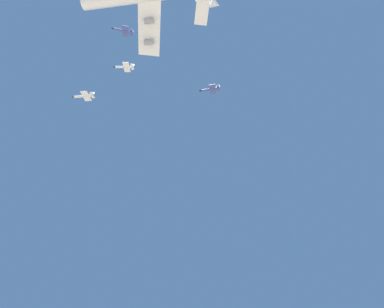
# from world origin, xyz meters

# --- Properties ---
(chase_jet_lead) EXTENTS (15.32, 8.66, 4.00)m
(chase_jet_lead) POSITION_xyz_m (7.19, -7.99, 152.47)
(chase_jet_lead) COLOR #38478C
(chase_jet_left_wing) EXTENTS (15.17, 9.03, 4.00)m
(chase_jet_left_wing) POSITION_xyz_m (61.85, 21.12, 166.95)
(chase_jet_left_wing) COLOR silver
(chase_jet_right_wing) EXTENTS (15.31, 8.85, 4.00)m
(chase_jet_right_wing) POSITION_xyz_m (82.35, 27.73, 136.20)
(chase_jet_right_wing) COLOR silver
(chase_jet_trailing) EXTENTS (14.15, 11.08, 4.00)m
(chase_jet_trailing) POSITION_xyz_m (55.30, 38.05, 183.11)
(chase_jet_trailing) COLOR #38478C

